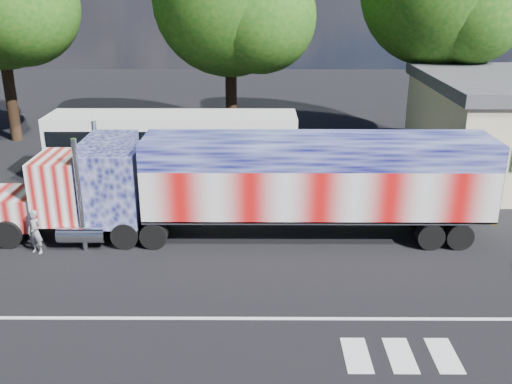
{
  "coord_description": "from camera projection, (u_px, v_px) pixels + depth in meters",
  "views": [
    {
      "loc": [
        0.1,
        -17.93,
        9.61
      ],
      "look_at": [
        0.0,
        3.0,
        1.9
      ],
      "focal_mm": 40.0,
      "sensor_mm": 36.0,
      "label": 1
    }
  ],
  "objects": [
    {
      "name": "coach_bus",
      "position": [
        174.0,
        148.0,
        28.49
      ],
      "size": [
        12.22,
        2.84,
        3.56
      ],
      "color": "silver",
      "rests_on": "ground"
    },
    {
      "name": "ground",
      "position": [
        256.0,
        272.0,
        20.15
      ],
      "size": [
        100.0,
        100.0,
        0.0
      ],
      "primitive_type": "plane",
      "color": "black"
    },
    {
      "name": "woman",
      "position": [
        35.0,
        232.0,
        21.3
      ],
      "size": [
        0.72,
        0.6,
        1.69
      ],
      "primitive_type": "imported",
      "rotation": [
        0.0,
        0.0,
        -0.36
      ],
      "color": "slate",
      "rests_on": "ground"
    },
    {
      "name": "semi_truck",
      "position": [
        252.0,
        183.0,
        22.21
      ],
      "size": [
        20.6,
        3.25,
        4.39
      ],
      "color": "black",
      "rests_on": "ground"
    },
    {
      "name": "lane_markings",
      "position": [
        313.0,
        333.0,
        16.6
      ],
      "size": [
        30.0,
        2.67,
        0.01
      ],
      "color": "silver",
      "rests_on": "ground"
    }
  ]
}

